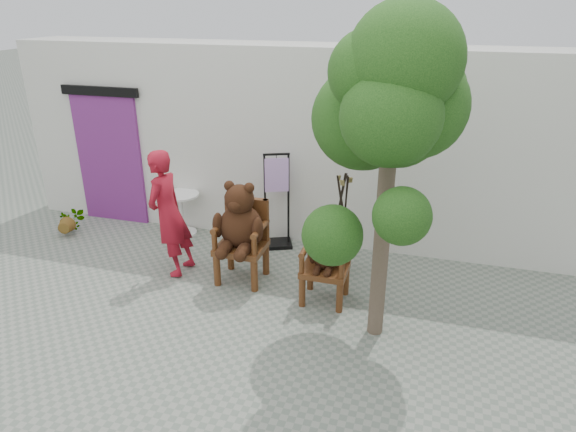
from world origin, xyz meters
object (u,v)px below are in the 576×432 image
(person, at_px, (169,214))
(display_stand, at_px, (277,212))
(chair_big, at_px, (241,226))
(cafe_table, at_px, (182,209))
(tree, at_px, (392,108))
(chair_small, at_px, (326,258))
(stool_bucket, at_px, (341,230))

(person, bearing_deg, display_stand, 139.26)
(chair_big, distance_m, cafe_table, 1.91)
(person, height_order, tree, tree)
(display_stand, bearing_deg, cafe_table, 156.99)
(chair_small, height_order, tree, tree)
(display_stand, relative_size, tree, 0.41)
(chair_big, relative_size, stool_bucket, 0.99)
(chair_small, relative_size, person, 0.57)
(display_stand, height_order, tree, tree)
(chair_small, distance_m, display_stand, 1.68)
(cafe_table, relative_size, tree, 0.19)
(chair_big, xyz_separation_m, display_stand, (0.15, 1.14, -0.22))
(chair_big, relative_size, chair_small, 1.42)
(person, distance_m, display_stand, 1.71)
(chair_small, distance_m, tree, 2.18)
(cafe_table, xyz_separation_m, display_stand, (1.64, -0.00, 0.14))
(chair_big, xyz_separation_m, chair_small, (1.21, -0.17, -0.21))
(stool_bucket, bearing_deg, cafe_table, 169.23)
(chair_small, distance_m, stool_bucket, 0.79)
(person, distance_m, cafe_table, 1.35)
(chair_small, bearing_deg, cafe_table, 154.19)
(tree, bearing_deg, cafe_table, 152.94)
(stool_bucket, height_order, tree, tree)
(chair_small, relative_size, tree, 0.28)
(cafe_table, bearing_deg, person, -69.14)
(stool_bucket, bearing_deg, person, -163.73)
(chair_small, xyz_separation_m, stool_bucket, (0.04, 0.79, 0.05))
(display_stand, xyz_separation_m, stool_bucket, (1.10, -0.52, 0.06))
(chair_big, height_order, person, person)
(cafe_table, distance_m, display_stand, 1.65)
(person, relative_size, display_stand, 1.17)
(chair_big, xyz_separation_m, stool_bucket, (1.25, 0.62, -0.16))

